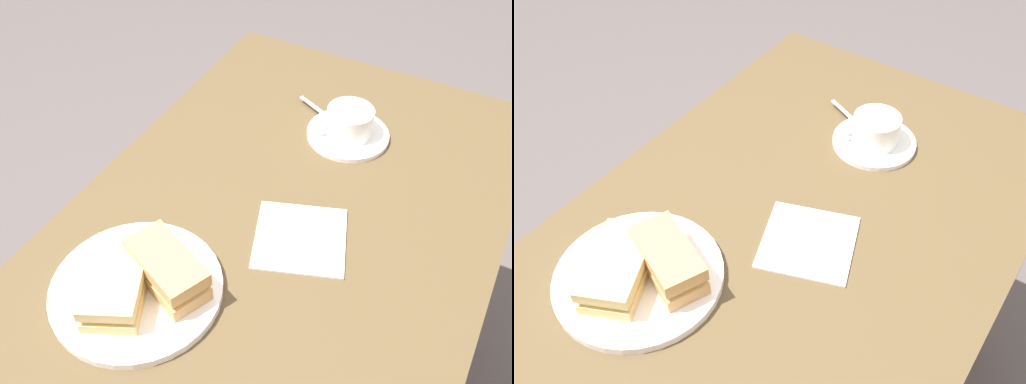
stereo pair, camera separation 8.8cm
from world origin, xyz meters
TOP-DOWN VIEW (x-y plane):
  - dining_table at (0.00, 0.00)m, footprint 1.05×0.70m
  - sandwich_plate at (0.25, -0.13)m, footprint 0.26×0.26m
  - sandwich_front at (0.27, -0.15)m, footprint 0.17×0.14m
  - sandwich_back at (0.22, -0.09)m, footprint 0.12×0.15m
  - coffee_saucer at (-0.25, 0.02)m, footprint 0.16×0.16m
  - coffee_cup at (-0.25, 0.01)m, footprint 0.09×0.10m
  - spoon at (-0.29, -0.06)m, footprint 0.05×0.09m
  - napkin at (0.04, 0.05)m, footprint 0.19×0.19m

SIDE VIEW (x-z plane):
  - dining_table at x=0.00m, z-range 0.23..0.96m
  - napkin at x=0.04m, z-range 0.73..0.73m
  - coffee_saucer at x=-0.25m, z-range 0.73..0.74m
  - sandwich_plate at x=0.25m, z-range 0.73..0.74m
  - spoon at x=-0.29m, z-range 0.74..0.74m
  - sandwich_front at x=0.27m, z-range 0.74..0.79m
  - coffee_cup at x=-0.25m, z-range 0.74..0.80m
  - sandwich_back at x=0.22m, z-range 0.74..0.80m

